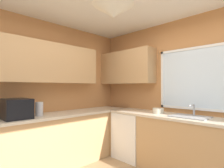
{
  "coord_description": "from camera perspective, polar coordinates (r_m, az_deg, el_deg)",
  "views": [
    {
      "loc": [
        1.3,
        -1.31,
        1.37
      ],
      "look_at": [
        -0.78,
        0.75,
        1.43
      ],
      "focal_mm": 28.47,
      "sensor_mm": 36.0,
      "label": 1
    }
  ],
  "objects": [
    {
      "name": "microwave",
      "position": [
        3.0,
        -28.53,
        -6.94
      ],
      "size": [
        0.48,
        0.36,
        0.29
      ],
      "primitive_type": "cube",
      "color": "black",
      "rests_on": "counter_run_left"
    },
    {
      "name": "counter_run_back",
      "position": [
        3.13,
        23.98,
        -17.96
      ],
      "size": [
        2.95,
        0.65,
        0.91
      ],
      "color": "tan",
      "rests_on": "ground_plane"
    },
    {
      "name": "counter_run_left",
      "position": [
        3.28,
        -20.3,
        -17.18
      ],
      "size": [
        0.65,
        3.3,
        0.91
      ],
      "color": "tan",
      "rests_on": "ground_plane"
    },
    {
      "name": "room_shell",
      "position": [
        2.83,
        -3.97,
        8.44
      ],
      "size": [
        3.86,
        3.69,
        2.66
      ],
      "color": "#C6844C",
      "rests_on": "ground_plane"
    },
    {
      "name": "bowl",
      "position": [
        3.26,
        14.61,
        -8.3
      ],
      "size": [
        0.19,
        0.19,
        0.09
      ],
      "primitive_type": "cylinder",
      "color": "beige",
      "rests_on": "counter_run_back"
    },
    {
      "name": "dishwasher",
      "position": [
        3.65,
        6.63,
        -15.93
      ],
      "size": [
        0.6,
        0.6,
        0.87
      ],
      "primitive_type": "cube",
      "color": "white",
      "rests_on": "ground_plane"
    },
    {
      "name": "sink_assembly",
      "position": [
        3.03,
        23.81,
        -9.45
      ],
      "size": [
        0.54,
        0.4,
        0.19
      ],
      "color": "#9EA0A5",
      "rests_on": "counter_run_back"
    },
    {
      "name": "kettle",
      "position": [
        3.1,
        -22.34,
        -7.42
      ],
      "size": [
        0.12,
        0.12,
        0.22
      ],
      "primitive_type": "cylinder",
      "color": "#B7B7BC",
      "rests_on": "counter_run_left"
    }
  ]
}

